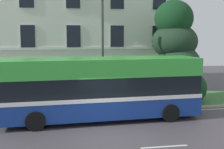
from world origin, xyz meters
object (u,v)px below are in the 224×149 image
(single_decker_bus, at_px, (102,88))
(street_lamp_post, at_px, (103,43))
(georgian_townhouse, at_px, (71,20))
(evergreen_tree, at_px, (176,62))

(single_decker_bus, xyz_separation_m, street_lamp_post, (0.41, 2.70, 2.34))
(georgian_townhouse, relative_size, evergreen_tree, 2.28)
(evergreen_tree, distance_m, street_lamp_post, 5.44)
(georgian_townhouse, xyz_separation_m, single_decker_bus, (1.20, -11.63, -4.15))
(evergreen_tree, bearing_deg, georgian_townhouse, 130.34)
(single_decker_bus, distance_m, street_lamp_post, 3.60)
(evergreen_tree, height_order, single_decker_bus, evergreen_tree)
(evergreen_tree, bearing_deg, single_decker_bus, -146.94)
(evergreen_tree, relative_size, street_lamp_post, 1.05)
(georgian_townhouse, height_order, street_lamp_post, georgian_townhouse)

